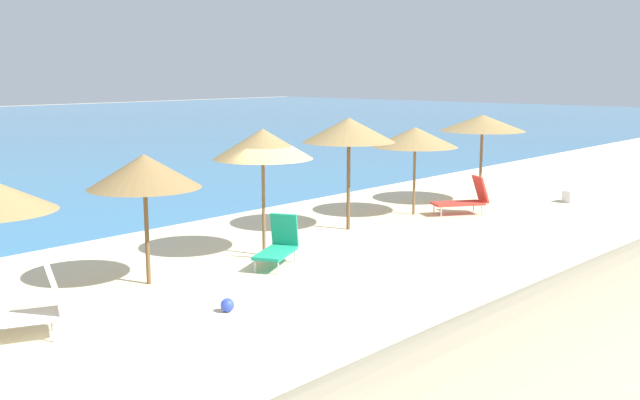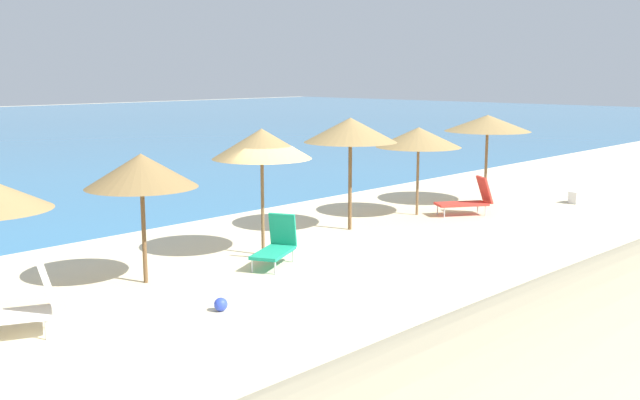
{
  "view_description": "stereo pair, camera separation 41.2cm",
  "coord_description": "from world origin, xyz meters",
  "px_view_note": "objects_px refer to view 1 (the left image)",
  "views": [
    {
      "loc": [
        -11.33,
        -10.46,
        4.12
      ],
      "look_at": [
        1.56,
        1.14,
        1.1
      ],
      "focal_mm": 41.13,
      "sensor_mm": 36.0,
      "label": 1
    },
    {
      "loc": [
        -11.05,
        -10.77,
        4.12
      ],
      "look_at": [
        1.56,
        1.14,
        1.1
      ],
      "focal_mm": 41.13,
      "sensor_mm": 36.0,
      "label": 2
    }
  ],
  "objects_px": {
    "beach_umbrella_6": "(482,123)",
    "lounge_chair_2": "(465,199)",
    "beach_umbrella_2": "(144,171)",
    "beach_ball": "(227,305)",
    "beach_umbrella_3": "(263,144)",
    "beach_umbrella_4": "(349,130)",
    "beach_umbrella_5": "(415,137)",
    "lounge_chair_0": "(278,245)",
    "lounge_chair_1": "(27,308)",
    "cooler_box": "(570,196)"
  },
  "relations": [
    {
      "from": "lounge_chair_1",
      "to": "cooler_box",
      "type": "relative_size",
      "value": 3.34
    },
    {
      "from": "beach_umbrella_6",
      "to": "cooler_box",
      "type": "height_order",
      "value": "beach_umbrella_6"
    },
    {
      "from": "beach_umbrella_5",
      "to": "beach_umbrella_4",
      "type": "bearing_deg",
      "value": 177.97
    },
    {
      "from": "beach_umbrella_3",
      "to": "beach_umbrella_6",
      "type": "xyz_separation_m",
      "value": [
        9.39,
        -0.17,
        -0.0
      ]
    },
    {
      "from": "beach_umbrella_4",
      "to": "beach_umbrella_5",
      "type": "height_order",
      "value": "beach_umbrella_4"
    },
    {
      "from": "beach_umbrella_3",
      "to": "lounge_chair_1",
      "type": "relative_size",
      "value": 1.77
    },
    {
      "from": "beach_umbrella_3",
      "to": "beach_ball",
      "type": "height_order",
      "value": "beach_umbrella_3"
    },
    {
      "from": "beach_umbrella_4",
      "to": "beach_umbrella_2",
      "type": "bearing_deg",
      "value": -177.03
    },
    {
      "from": "beach_umbrella_2",
      "to": "lounge_chair_1",
      "type": "distance_m",
      "value": 3.71
    },
    {
      "from": "lounge_chair_0",
      "to": "cooler_box",
      "type": "relative_size",
      "value": 2.95
    },
    {
      "from": "beach_umbrella_2",
      "to": "beach_umbrella_5",
      "type": "xyz_separation_m",
      "value": [
        9.44,
        0.24,
        0.03
      ]
    },
    {
      "from": "beach_umbrella_5",
      "to": "beach_umbrella_6",
      "type": "xyz_separation_m",
      "value": [
        3.08,
        -0.43,
        0.27
      ]
    },
    {
      "from": "beach_umbrella_4",
      "to": "beach_umbrella_6",
      "type": "distance_m",
      "value": 5.98
    },
    {
      "from": "lounge_chair_0",
      "to": "lounge_chair_2",
      "type": "distance_m",
      "value": 7.74
    },
    {
      "from": "beach_umbrella_4",
      "to": "beach_umbrella_5",
      "type": "distance_m",
      "value": 2.9
    },
    {
      "from": "beach_umbrella_3",
      "to": "beach_umbrella_5",
      "type": "bearing_deg",
      "value": 2.32
    },
    {
      "from": "beach_umbrella_2",
      "to": "beach_ball",
      "type": "relative_size",
      "value": 10.66
    },
    {
      "from": "beach_umbrella_3",
      "to": "lounge_chair_2",
      "type": "distance_m",
      "value": 7.67
    },
    {
      "from": "beach_umbrella_3",
      "to": "beach_umbrella_6",
      "type": "height_order",
      "value": "beach_umbrella_3"
    },
    {
      "from": "lounge_chair_2",
      "to": "beach_umbrella_2",
      "type": "bearing_deg",
      "value": 119.5
    },
    {
      "from": "lounge_chair_1",
      "to": "beach_umbrella_2",
      "type": "bearing_deg",
      "value": -43.47
    },
    {
      "from": "beach_umbrella_2",
      "to": "lounge_chair_1",
      "type": "bearing_deg",
      "value": -158.95
    },
    {
      "from": "lounge_chair_2",
      "to": "cooler_box",
      "type": "relative_size",
      "value": 3.45
    },
    {
      "from": "beach_umbrella_4",
      "to": "beach_umbrella_3",
      "type": "bearing_deg",
      "value": -174.05
    },
    {
      "from": "lounge_chair_1",
      "to": "beach_umbrella_6",
      "type": "bearing_deg",
      "value": -60.88
    },
    {
      "from": "beach_umbrella_2",
      "to": "beach_ball",
      "type": "distance_m",
      "value": 3.26
    },
    {
      "from": "beach_umbrella_6",
      "to": "cooler_box",
      "type": "relative_size",
      "value": 5.76
    },
    {
      "from": "beach_umbrella_2",
      "to": "beach_umbrella_4",
      "type": "distance_m",
      "value": 6.58
    },
    {
      "from": "beach_umbrella_3",
      "to": "lounge_chair_0",
      "type": "relative_size",
      "value": 2.01
    },
    {
      "from": "lounge_chair_0",
      "to": "lounge_chair_1",
      "type": "relative_size",
      "value": 0.88
    },
    {
      "from": "beach_ball",
      "to": "beach_umbrella_2",
      "type": "bearing_deg",
      "value": 87.75
    },
    {
      "from": "beach_umbrella_5",
      "to": "beach_ball",
      "type": "distance_m",
      "value": 10.15
    },
    {
      "from": "beach_umbrella_4",
      "to": "beach_umbrella_5",
      "type": "xyz_separation_m",
      "value": [
        2.88,
        -0.1,
        -0.36
      ]
    },
    {
      "from": "beach_umbrella_5",
      "to": "lounge_chair_1",
      "type": "xyz_separation_m",
      "value": [
        -12.51,
        -1.42,
        -1.76
      ]
    },
    {
      "from": "beach_umbrella_3",
      "to": "cooler_box",
      "type": "distance_m",
      "value": 11.88
    },
    {
      "from": "lounge_chair_0",
      "to": "beach_ball",
      "type": "bearing_deg",
      "value": 94.1
    },
    {
      "from": "lounge_chair_0",
      "to": "cooler_box",
      "type": "distance_m",
      "value": 11.92
    },
    {
      "from": "lounge_chair_2",
      "to": "beach_ball",
      "type": "bearing_deg",
      "value": 132.88
    },
    {
      "from": "beach_ball",
      "to": "beach_umbrella_6",
      "type": "bearing_deg",
      "value": 10.25
    },
    {
      "from": "beach_umbrella_2",
      "to": "beach_umbrella_5",
      "type": "distance_m",
      "value": 9.45
    },
    {
      "from": "lounge_chair_1",
      "to": "lounge_chair_2",
      "type": "distance_m",
      "value": 13.53
    },
    {
      "from": "beach_umbrella_2",
      "to": "lounge_chair_2",
      "type": "relative_size",
      "value": 1.53
    },
    {
      "from": "beach_umbrella_3",
      "to": "beach_umbrella_2",
      "type": "bearing_deg",
      "value": 179.69
    },
    {
      "from": "beach_umbrella_6",
      "to": "lounge_chair_2",
      "type": "bearing_deg",
      "value": -161.65
    },
    {
      "from": "beach_umbrella_6",
      "to": "beach_ball",
      "type": "xyz_separation_m",
      "value": [
        -12.62,
        -2.28,
        -2.43
      ]
    },
    {
      "from": "lounge_chair_2",
      "to": "beach_ball",
      "type": "xyz_separation_m",
      "value": [
        -10.56,
        -1.6,
        -0.34
      ]
    },
    {
      "from": "beach_umbrella_4",
      "to": "cooler_box",
      "type": "height_order",
      "value": "beach_umbrella_4"
    },
    {
      "from": "lounge_chair_0",
      "to": "lounge_chair_1",
      "type": "xyz_separation_m",
      "value": [
        -5.78,
        -0.28,
        0.07
      ]
    },
    {
      "from": "beach_umbrella_3",
      "to": "beach_umbrella_5",
      "type": "distance_m",
      "value": 6.32
    },
    {
      "from": "beach_umbrella_5",
      "to": "lounge_chair_0",
      "type": "bearing_deg",
      "value": -170.35
    }
  ]
}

